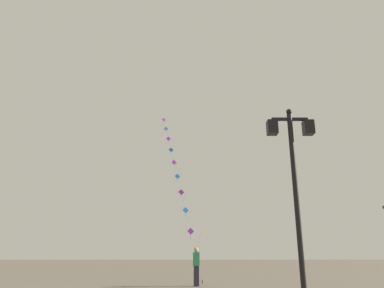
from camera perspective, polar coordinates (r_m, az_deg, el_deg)
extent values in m
plane|color=#756B5B|center=(20.23, 3.47, -20.96)|extent=(160.00, 160.00, 0.00)
cylinder|color=black|center=(9.96, 16.27, -9.47)|extent=(0.14, 0.14, 5.19)
sphere|color=black|center=(10.62, 15.08, 4.95)|extent=(0.16, 0.16, 0.16)
cube|color=black|center=(10.54, 15.18, 3.79)|extent=(1.01, 0.08, 0.08)
cube|color=black|center=(10.33, 12.57, 2.55)|extent=(0.28, 0.28, 0.40)
cube|color=beige|center=(10.33, 12.57, 2.55)|extent=(0.19, 0.19, 0.30)
cube|color=black|center=(10.60, 17.93, 2.47)|extent=(0.28, 0.28, 0.40)
cube|color=beige|center=(10.60, 17.93, 2.47)|extent=(0.19, 0.19, 0.30)
cylinder|color=brown|center=(19.16, 1.65, -20.94)|extent=(0.06, 0.06, 0.18)
cylinder|color=silver|center=(20.29, 0.65, -16.95)|extent=(0.60, 2.37, 2.51)
cylinder|color=silver|center=(22.18, -0.63, -11.99)|extent=(0.34, 1.29, 1.36)
cylinder|color=silver|center=(23.60, -1.38, -8.99)|extent=(0.34, 1.29, 1.36)
cylinder|color=silver|center=(25.08, -2.03, -6.34)|extent=(0.34, 1.29, 1.36)
cylinder|color=silver|center=(26.62, -2.60, -3.99)|extent=(0.34, 1.29, 1.36)
cylinder|color=silver|center=(28.19, -3.10, -1.90)|extent=(0.34, 1.29, 1.36)
cylinder|color=silver|center=(29.80, -3.55, -0.03)|extent=(0.34, 1.29, 1.36)
cylinder|color=silver|center=(31.44, -3.96, 1.65)|extent=(0.34, 1.29, 1.36)
cylinder|color=silver|center=(33.11, -4.32, 3.15)|extent=(0.34, 1.29, 1.36)
cube|color=purple|center=(21.50, -0.21, -13.63)|extent=(0.40, 0.07, 0.40)
cylinder|color=purple|center=(21.48, -0.21, -14.42)|extent=(0.02, 0.05, 0.30)
cube|color=blue|center=(22.88, -1.02, -10.44)|extent=(0.39, 0.11, 0.40)
cylinder|color=blue|center=(22.85, -1.02, -11.12)|extent=(0.02, 0.04, 0.24)
cube|color=purple|center=(24.34, -1.71, -7.63)|extent=(0.40, 0.04, 0.40)
cylinder|color=purple|center=(24.29, -1.72, -8.25)|extent=(0.02, 0.02, 0.24)
cube|color=blue|center=(25.84, -2.32, -5.13)|extent=(0.40, 0.09, 0.40)
cylinder|color=blue|center=(25.79, -2.33, -5.71)|extent=(0.02, 0.04, 0.23)
cube|color=purple|center=(27.40, -2.86, -2.91)|extent=(0.39, 0.11, 0.40)
cylinder|color=purple|center=(27.34, -2.86, -3.44)|extent=(0.02, 0.04, 0.22)
cube|color=blue|center=(28.99, -3.33, -0.94)|extent=(0.40, 0.01, 0.40)
cylinder|color=blue|center=(28.92, -3.34, -1.42)|extent=(0.02, 0.03, 0.21)
cube|color=purple|center=(30.62, -3.76, 0.83)|extent=(0.39, 0.10, 0.40)
cylinder|color=purple|center=(30.53, -3.77, 0.32)|extent=(0.02, 0.02, 0.27)
cube|color=blue|center=(32.27, -4.14, 2.42)|extent=(0.39, 0.13, 0.40)
cylinder|color=blue|center=(32.19, -4.15, 2.00)|extent=(0.03, 0.05, 0.21)
cube|color=purple|center=(33.95, -4.49, 3.85)|extent=(0.38, 0.17, 0.40)
cylinder|color=purple|center=(33.86, -4.50, 3.47)|extent=(0.03, 0.03, 0.18)
cube|color=#1E1E2D|center=(17.56, 0.69, -20.12)|extent=(0.25, 0.33, 0.90)
cube|color=#26724C|center=(17.54, 0.68, -17.74)|extent=(0.30, 0.41, 0.60)
sphere|color=tan|center=(17.54, 0.67, -16.37)|extent=(0.22, 0.22, 0.22)
cylinder|color=#26724C|center=(17.76, 0.54, -17.18)|extent=(0.15, 0.40, 0.50)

